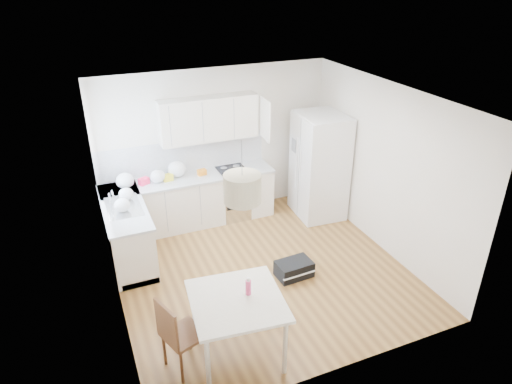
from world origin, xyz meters
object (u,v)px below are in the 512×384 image
(dining_chair, at_px, (184,333))
(gym_bag, at_px, (294,269))
(dining_table, at_px, (237,306))
(refrigerator, at_px, (320,166))

(dining_chair, relative_size, gym_bag, 1.87)
(dining_chair, bearing_deg, dining_table, -25.19)
(refrigerator, relative_size, gym_bag, 3.62)
(refrigerator, distance_m, gym_bag, 2.23)
(dining_chair, bearing_deg, refrigerator, 19.73)
(refrigerator, xyz_separation_m, gym_bag, (-1.31, -1.61, -0.83))
(refrigerator, distance_m, dining_table, 3.79)
(dining_chair, height_order, gym_bag, dining_chair)
(dining_table, height_order, dining_chair, dining_chair)
(dining_table, relative_size, dining_chair, 1.16)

